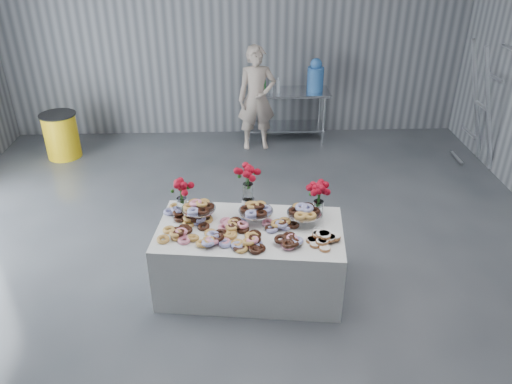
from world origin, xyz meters
TOP-DOWN VIEW (x-y plane):
  - ground at (0.00, 0.00)m, footprint 9.00×9.00m
  - room_walls at (-0.27, 0.07)m, footprint 8.04×9.04m
  - display_table at (0.11, 0.09)m, footprint 2.01×1.22m
  - prep_table at (0.84, 4.10)m, footprint 1.50×0.60m
  - donut_mounds at (0.11, 0.04)m, footprint 1.89×1.01m
  - cake_stand_left at (-0.42, 0.30)m, footprint 0.36×0.36m
  - cake_stand_mid at (0.17, 0.23)m, footprint 0.36×0.36m
  - cake_stand_right at (0.67, 0.17)m, footprint 0.36×0.36m
  - danish_pile at (0.83, -0.15)m, footprint 0.48×0.48m
  - bouquet_left at (-0.61, 0.43)m, footprint 0.26×0.26m
  - bouquet_right at (0.84, 0.30)m, footprint 0.26×0.26m
  - bouquet_center at (0.10, 0.44)m, footprint 0.26×0.26m
  - water_jug at (1.34, 4.10)m, footprint 0.28×0.28m
  - drink_bottles at (0.52, 4.00)m, footprint 0.54×0.08m
  - person at (0.33, 3.80)m, footprint 0.67×0.47m
  - trash_barrel at (-2.89, 3.54)m, footprint 0.58×0.58m
  - stepladder at (3.75, 2.97)m, footprint 0.73×0.50m

SIDE VIEW (x-z plane):
  - ground at x=0.00m, z-range 0.00..0.00m
  - display_table at x=0.11m, z-range 0.00..0.75m
  - trash_barrel at x=-2.89m, z-range 0.00..0.75m
  - prep_table at x=0.84m, z-range 0.17..1.07m
  - donut_mounds at x=0.11m, z-range 0.75..0.84m
  - danish_pile at x=0.83m, z-range 0.75..0.86m
  - person at x=0.33m, z-range 0.00..1.75m
  - cake_stand_left at x=-0.42m, z-range 0.80..0.98m
  - cake_stand_mid at x=0.17m, z-range 0.80..0.98m
  - cake_stand_right at x=0.67m, z-range 0.80..0.98m
  - stepladder at x=3.75m, z-range 0.00..1.98m
  - drink_bottles at x=0.52m, z-range 0.90..1.17m
  - bouquet_left at x=-0.61m, z-range 0.84..1.26m
  - bouquet_right at x=0.84m, z-range 0.84..1.26m
  - bouquet_center at x=0.10m, z-range 0.84..1.41m
  - water_jug at x=1.34m, z-range 0.87..1.43m
  - room_walls at x=-0.27m, z-range 0.63..4.65m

